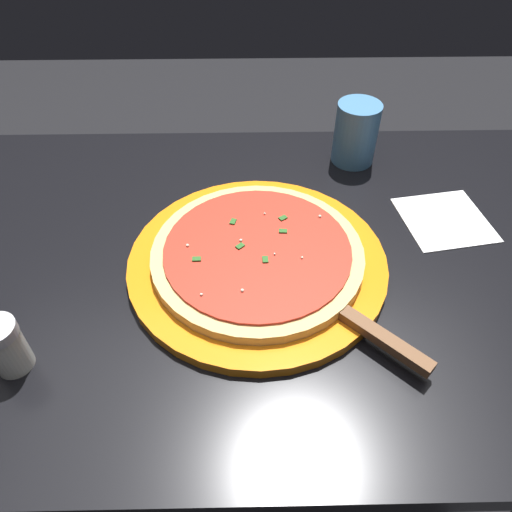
% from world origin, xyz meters
% --- Properties ---
extents(ground_plane, '(5.00, 5.00, 0.00)m').
position_xyz_m(ground_plane, '(0.00, 0.00, 0.00)').
color(ground_plane, black).
extents(restaurant_table, '(1.05, 0.69, 0.76)m').
position_xyz_m(restaurant_table, '(0.00, 0.00, 0.60)').
color(restaurant_table, black).
rests_on(restaurant_table, ground_plane).
extents(serving_plate, '(0.37, 0.37, 0.02)m').
position_xyz_m(serving_plate, '(-0.00, -0.02, 0.77)').
color(serving_plate, orange).
rests_on(serving_plate, restaurant_table).
extents(pizza, '(0.30, 0.30, 0.02)m').
position_xyz_m(pizza, '(-0.00, -0.02, 0.78)').
color(pizza, '#DBB26B').
rests_on(pizza, serving_plate).
extents(pizza_server, '(0.19, 0.18, 0.01)m').
position_xyz_m(pizza_server, '(0.12, -0.14, 0.78)').
color(pizza_server, silver).
rests_on(pizza_server, serving_plate).
extents(cup_tall_drink, '(0.08, 0.08, 0.11)m').
position_xyz_m(cup_tall_drink, '(0.18, 0.25, 0.81)').
color(cup_tall_drink, teal).
rests_on(cup_tall_drink, restaurant_table).
extents(napkin_folded_right, '(0.15, 0.15, 0.00)m').
position_xyz_m(napkin_folded_right, '(0.30, 0.07, 0.76)').
color(napkin_folded_right, white).
rests_on(napkin_folded_right, restaurant_table).
extents(parmesan_shaker, '(0.05, 0.05, 0.07)m').
position_xyz_m(parmesan_shaker, '(-0.30, -0.18, 0.80)').
color(parmesan_shaker, silver).
rests_on(parmesan_shaker, restaurant_table).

